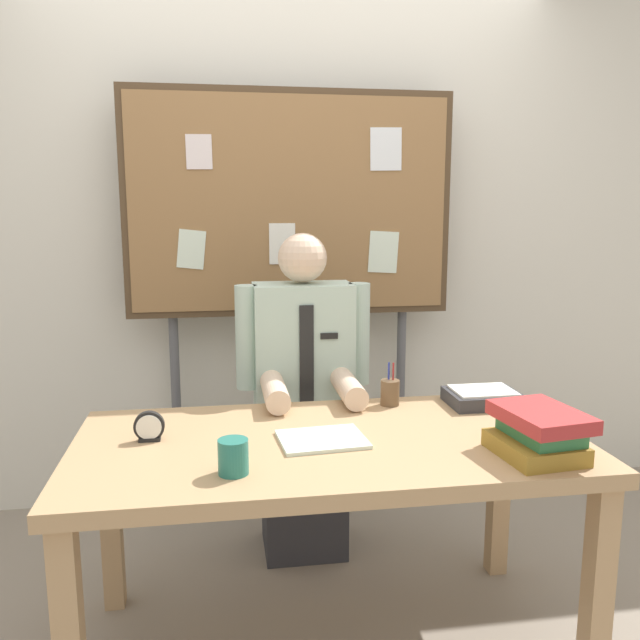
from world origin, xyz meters
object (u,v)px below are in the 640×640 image
open_notebook (322,439)px  pen_holder (390,392)px  book_stack (538,432)px  person (303,409)px  desk_clock (149,428)px  bulletin_board (291,210)px  paper_tray (483,397)px  desk (329,464)px  coffee_mug (233,457)px

open_notebook → pen_holder: 0.46m
book_stack → open_notebook: bearing=160.5°
person → book_stack: 1.06m
open_notebook → desk_clock: desk_clock is taller
bulletin_board → paper_tray: bulletin_board is taller
book_stack → paper_tray: size_ratio=1.18×
desk_clock → pen_holder: (0.85, 0.24, 0.01)m
desk → pen_holder: pen_holder is taller
bulletin_board → paper_tray: (0.63, -0.79, -0.68)m
desk_clock → coffee_mug: coffee_mug is taller
person → pen_holder: (0.28, -0.32, 0.15)m
bulletin_board → book_stack: size_ratio=6.46×
person → coffee_mug: 0.93m
desk → bulletin_board: (0.00, 1.06, 0.80)m
desk → bulletin_board: bearing=90.0°
coffee_mug → bulletin_board: bearing=76.5°
person → pen_holder: size_ratio=8.49×
bulletin_board → coffee_mug: bulletin_board is taller
desk_clock → paper_tray: desk_clock is taller
person → open_notebook: bearing=-92.4°
coffee_mug → pen_holder: pen_holder is taller
book_stack → bulletin_board: bearing=114.4°
person → pen_holder: person is taller
desk → bulletin_board: 1.32m
book_stack → paper_tray: 0.50m
person → desk_clock: size_ratio=14.17×
desk_clock → paper_tray: size_ratio=0.37×
book_stack → person: bearing=123.9°
book_stack → open_notebook: size_ratio=1.15×
open_notebook → desk_clock: (-0.54, 0.09, 0.04)m
book_stack → pen_holder: size_ratio=1.92×
desk_clock → paper_tray: (1.19, 0.20, -0.01)m
open_notebook → coffee_mug: 0.35m
bulletin_board → book_stack: (0.59, -1.29, -0.64)m
bulletin_board → pen_holder: (0.28, -0.74, -0.66)m
book_stack → open_notebook: 0.65m
bulletin_board → coffee_mug: 1.48m
book_stack → coffee_mug: 0.90m
open_notebook → desk_clock: 0.55m
open_notebook → coffee_mug: size_ratio=2.70×
desk → book_stack: size_ratio=5.26×
desk → person: bearing=90.0°
person → open_notebook: 0.66m
person → desk_clock: (-0.56, -0.57, 0.15)m
desk → bulletin_board: size_ratio=0.81×
desk_clock → pen_holder: bearing=16.1°
desk → bulletin_board: bulletin_board is taller
desk_clock → coffee_mug: (0.25, -0.30, 0.01)m
open_notebook → person: bearing=87.6°
desk → open_notebook: (-0.03, -0.02, 0.09)m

